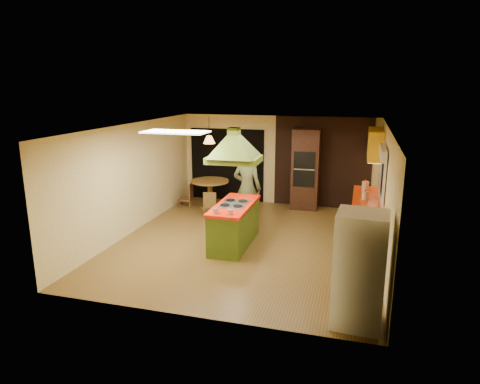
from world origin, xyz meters
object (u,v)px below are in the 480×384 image
(dining_table, at_px, (210,188))
(refrigerator, at_px, (359,270))
(kitchen_island, at_px, (234,224))
(wall_oven, at_px, (305,169))
(canister_large, at_px, (365,186))
(man, at_px, (247,188))

(dining_table, bearing_deg, refrigerator, -51.56)
(kitchen_island, bearing_deg, wall_oven, 71.28)
(kitchen_island, distance_m, refrigerator, 3.61)
(refrigerator, distance_m, canister_large, 4.35)
(refrigerator, height_order, canister_large, refrigerator)
(kitchen_island, relative_size, canister_large, 7.81)
(refrigerator, xyz_separation_m, canister_large, (0.07, 4.35, 0.20))
(man, xyz_separation_m, refrigerator, (2.62, -3.76, -0.11))
(kitchen_island, xyz_separation_m, man, (-0.05, 1.25, 0.49))
(refrigerator, bearing_deg, dining_table, 132.05)
(kitchen_island, xyz_separation_m, refrigerator, (2.57, -2.51, 0.38))
(kitchen_island, distance_m, man, 1.35)
(canister_large, bearing_deg, dining_table, 169.90)
(kitchen_island, height_order, canister_large, canister_large)
(refrigerator, bearing_deg, wall_oven, 108.26)
(kitchen_island, height_order, refrigerator, refrigerator)
(wall_oven, bearing_deg, canister_large, -43.23)
(kitchen_island, bearing_deg, canister_large, 34.45)
(kitchen_island, distance_m, dining_table, 2.95)
(canister_large, bearing_deg, man, -167.80)
(man, bearing_deg, kitchen_island, 98.75)
(wall_oven, relative_size, dining_table, 2.11)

